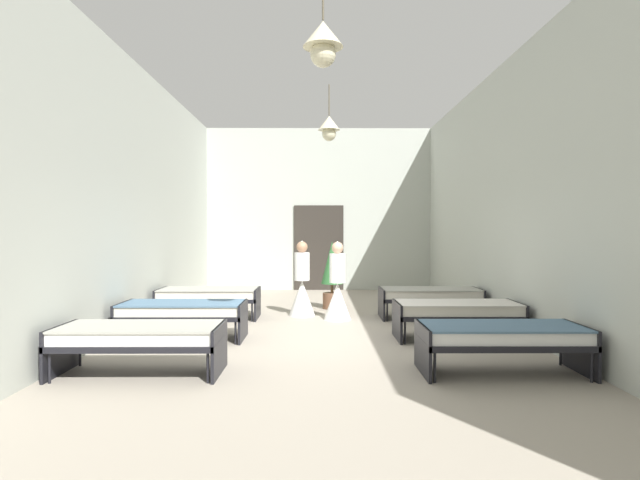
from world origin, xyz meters
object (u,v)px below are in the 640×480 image
(bed_right_row_0, at_px, (502,336))
(nurse_mid_aisle, at_px, (337,292))
(bed_right_row_1, at_px, (457,311))
(potted_plant, at_px, (332,271))
(bed_left_row_2, at_px, (209,295))
(bed_left_row_0, at_px, (140,337))
(nurse_near_aisle, at_px, (302,289))
(bed_left_row_1, at_px, (183,311))
(bed_right_row_2, at_px, (430,295))

(bed_right_row_0, xyz_separation_m, nurse_mid_aisle, (-1.78, 3.63, 0.09))
(bed_right_row_1, xyz_separation_m, potted_plant, (-1.85, 3.10, 0.38))
(bed_right_row_0, xyz_separation_m, bed_left_row_2, (-4.24, 3.80, 0.00))
(bed_left_row_0, height_order, potted_plant, potted_plant)
(nurse_near_aisle, bearing_deg, bed_left_row_1, 86.87)
(bed_left_row_1, distance_m, potted_plant, 3.93)
(bed_right_row_2, bearing_deg, potted_plant, 147.08)
(bed_right_row_0, bearing_deg, bed_right_row_2, 90.00)
(bed_left_row_1, height_order, bed_left_row_2, same)
(bed_left_row_2, height_order, nurse_mid_aisle, nurse_mid_aisle)
(nurse_near_aisle, xyz_separation_m, potted_plant, (0.62, 0.92, 0.29))
(nurse_near_aisle, bearing_deg, bed_right_row_0, 157.21)
(bed_left_row_1, bearing_deg, bed_right_row_0, -24.12)
(bed_right_row_0, xyz_separation_m, bed_right_row_2, (0.00, 3.80, 0.00))
(nurse_near_aisle, bearing_deg, bed_right_row_1, 174.58)
(potted_plant, bearing_deg, bed_left_row_2, -153.47)
(bed_right_row_0, xyz_separation_m, bed_left_row_1, (-4.24, 1.90, 0.00))
(bed_left_row_2, bearing_deg, bed_right_row_1, -24.12)
(bed_right_row_2, bearing_deg, nurse_near_aisle, 173.53)
(bed_left_row_0, height_order, bed_right_row_2, same)
(bed_left_row_0, xyz_separation_m, bed_right_row_2, (4.24, 3.80, 0.00))
(bed_left_row_0, xyz_separation_m, bed_right_row_0, (4.24, 0.00, 0.00))
(bed_left_row_0, bearing_deg, bed_right_row_0, 0.00)
(bed_left_row_0, bearing_deg, bed_right_row_1, 24.12)
(bed_right_row_0, relative_size, potted_plant, 1.31)
(bed_left_row_0, relative_size, bed_right_row_1, 1.00)
(bed_right_row_0, bearing_deg, nurse_mid_aisle, 116.15)
(bed_right_row_2, height_order, potted_plant, potted_plant)
(bed_right_row_2, xyz_separation_m, potted_plant, (-1.85, 1.20, 0.38))
(bed_left_row_0, relative_size, bed_left_row_2, 1.00)
(bed_right_row_1, bearing_deg, bed_left_row_2, 155.88)
(bed_right_row_0, xyz_separation_m, potted_plant, (-1.85, 5.00, 0.38))
(bed_right_row_1, xyz_separation_m, bed_right_row_2, (0.00, 1.90, 0.00))
(bed_left_row_2, distance_m, nurse_near_aisle, 1.80)
(bed_right_row_0, distance_m, potted_plant, 5.34)
(bed_left_row_0, distance_m, bed_right_row_2, 5.70)
(nurse_mid_aisle, bearing_deg, bed_left_row_0, -130.56)
(bed_left_row_0, distance_m, bed_left_row_1, 1.90)
(nurse_mid_aisle, bearing_deg, bed_left_row_2, 169.66)
(bed_left_row_0, xyz_separation_m, bed_left_row_1, (0.00, 1.90, 0.00))
(bed_right_row_2, bearing_deg, bed_right_row_1, -90.00)
(nurse_mid_aisle, height_order, potted_plant, nurse_mid_aisle)
(potted_plant, bearing_deg, bed_right_row_1, -59.17)
(bed_left_row_0, height_order, bed_left_row_2, same)
(bed_left_row_1, height_order, potted_plant, potted_plant)
(bed_right_row_2, bearing_deg, bed_left_row_1, -155.88)
(bed_left_row_2, distance_m, bed_right_row_2, 4.24)
(bed_right_row_0, distance_m, bed_right_row_1, 1.90)
(bed_left_row_1, height_order, bed_right_row_2, same)
(bed_left_row_1, xyz_separation_m, bed_right_row_1, (4.24, 0.00, 0.00))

